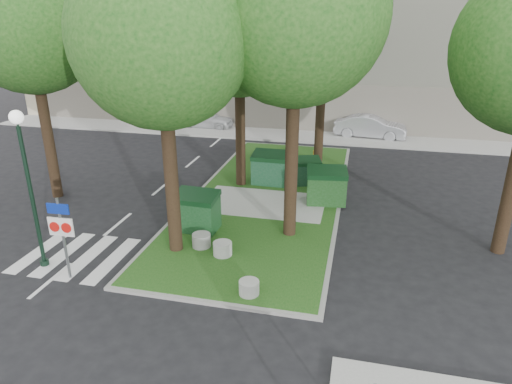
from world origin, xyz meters
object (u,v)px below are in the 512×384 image
(dumpster_d, at_px, (326,186))
(tree_median_near_left, at_px, (164,19))
(street_lamp, at_px, (27,172))
(car_white, at_px, (205,118))
(tree_median_mid, at_px, (241,26))
(bollard_mid, at_px, (223,249))
(dumpster_b, at_px, (270,168))
(traffic_sign_pole, at_px, (62,228))
(bollard_left, at_px, (201,240))
(dumpster_a, at_px, (197,211))
(car_silver, at_px, (370,127))
(tree_street_left, at_px, (29,8))
(litter_bin, at_px, (317,157))
(bollard_right, at_px, (249,288))
(dumpster_c, at_px, (306,171))

(dumpster_d, bearing_deg, tree_median_near_left, -138.78)
(street_lamp, relative_size, car_white, 1.23)
(street_lamp, height_order, car_white, street_lamp)
(tree_median_mid, distance_m, bollard_mid, 9.42)
(dumpster_b, bearing_deg, traffic_sign_pole, -113.76)
(bollard_left, distance_m, street_lamp, 5.71)
(dumpster_a, relative_size, dumpster_d, 0.91)
(car_silver, bearing_deg, car_white, 95.31)
(tree_median_mid, height_order, dumpster_a, tree_median_mid)
(tree_median_near_left, bearing_deg, bollard_mid, -3.55)
(traffic_sign_pole, bearing_deg, tree_street_left, 124.53)
(bollard_mid, relative_size, litter_bin, 0.85)
(tree_median_mid, xyz_separation_m, tree_street_left, (-7.50, -3.00, 0.67))
(street_lamp, bearing_deg, car_white, 93.51)
(tree_median_mid, xyz_separation_m, bollard_mid, (1.05, -6.60, -6.64))
(dumpster_d, relative_size, litter_bin, 2.43)
(street_lamp, xyz_separation_m, car_white, (-1.15, 18.77, -2.43))
(dumpster_a, height_order, bollard_right, dumpster_a)
(tree_median_near_left, xyz_separation_m, dumpster_b, (1.68, 6.87, -6.48))
(bollard_right, relative_size, traffic_sign_pole, 0.22)
(dumpster_a, xyz_separation_m, litter_bin, (3.41, 8.67, -0.33))
(bollard_left, bearing_deg, dumpster_b, 81.34)
(dumpster_d, distance_m, car_white, 15.11)
(tree_street_left, height_order, bollard_mid, tree_street_left)
(bollard_right, bearing_deg, bollard_mid, 125.08)
(traffic_sign_pole, bearing_deg, dumpster_b, 62.30)
(litter_bin, bearing_deg, dumpster_c, -93.90)
(litter_bin, distance_m, car_white, 10.83)
(dumpster_a, relative_size, car_silver, 0.36)
(tree_median_near_left, xyz_separation_m, car_white, (-4.98, 16.94, -6.63))
(street_lamp, bearing_deg, dumpster_d, 40.10)
(dumpster_b, distance_m, dumpster_d, 3.25)
(dumpster_b, xyz_separation_m, dumpster_c, (1.60, 0.31, -0.13))
(dumpster_b, xyz_separation_m, bollard_right, (1.24, -8.93, -0.51))
(dumpster_d, distance_m, bollard_left, 6.12)
(traffic_sign_pole, xyz_separation_m, car_white, (-2.38, 19.24, -0.98))
(dumpster_c, xyz_separation_m, litter_bin, (0.21, 3.02, -0.23))
(tree_median_mid, xyz_separation_m, litter_bin, (2.99, 3.70, -6.50))
(dumpster_b, height_order, car_silver, dumpster_b)
(tree_median_near_left, xyz_separation_m, tree_street_left, (-7.00, 3.50, 0.33))
(dumpster_c, xyz_separation_m, traffic_sign_pole, (-5.89, -9.48, 0.96))
(dumpster_d, xyz_separation_m, bollard_left, (-3.73, -4.82, -0.50))
(bollard_right, relative_size, car_white, 0.14)
(tree_street_left, distance_m, dumpster_d, 13.39)
(tree_median_near_left, relative_size, dumpster_b, 6.46)
(bollard_right, xyz_separation_m, litter_bin, (0.56, 12.26, 0.16))
(tree_median_mid, relative_size, bollard_right, 17.50)
(litter_bin, bearing_deg, street_lamp, -121.33)
(bollard_left, xyz_separation_m, car_white, (-5.67, 16.65, 0.34))
(tree_median_near_left, xyz_separation_m, dumpster_c, (3.28, 7.19, -6.61))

